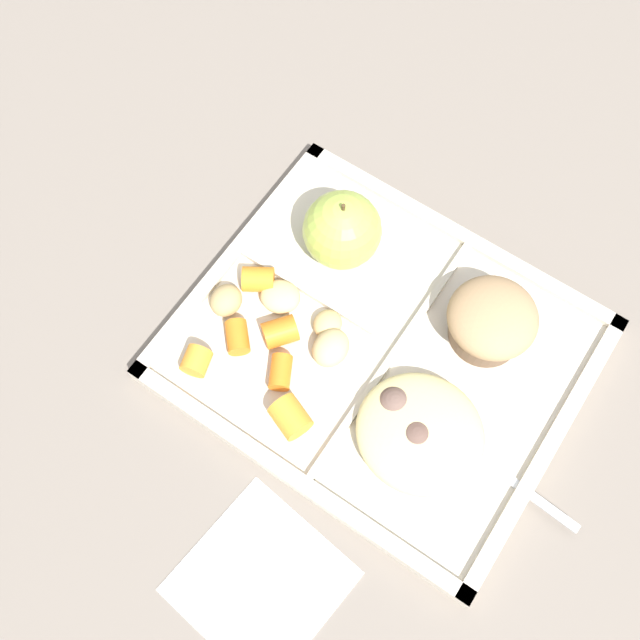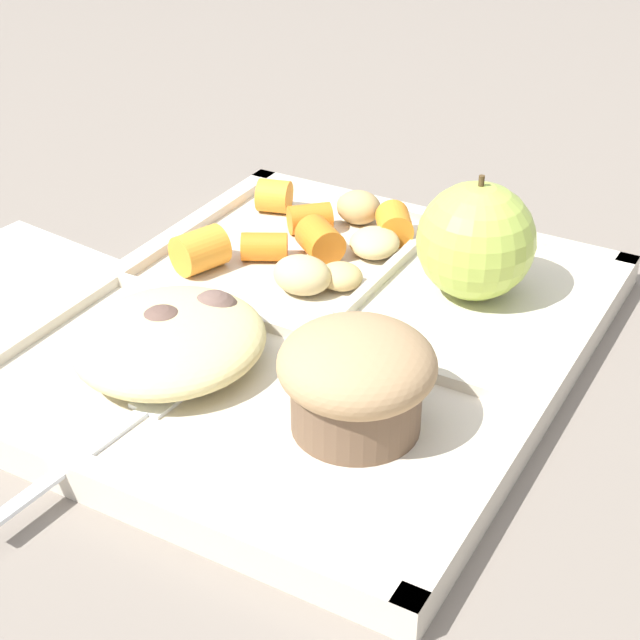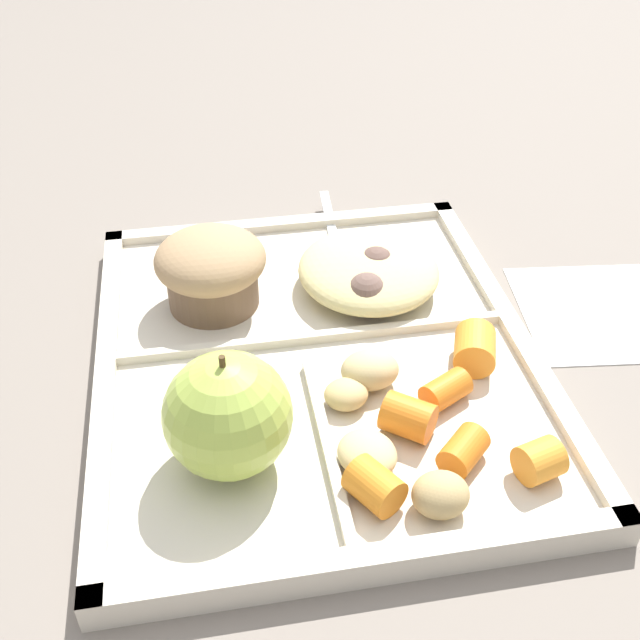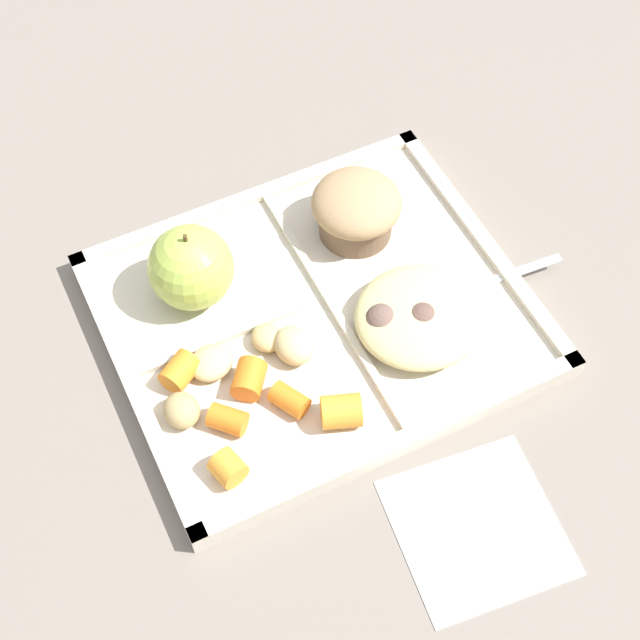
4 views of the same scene
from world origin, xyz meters
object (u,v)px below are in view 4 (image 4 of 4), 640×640
(green_apple, at_px, (191,268))
(bran_muffin, at_px, (356,209))
(lunch_tray, at_px, (317,315))
(plastic_fork, at_px, (463,290))

(green_apple, distance_m, bran_muffin, 0.16)
(lunch_tray, xyz_separation_m, plastic_fork, (0.13, -0.04, 0.01))
(green_apple, relative_size, plastic_fork, 0.49)
(bran_muffin, bearing_deg, plastic_fork, -62.43)
(lunch_tray, xyz_separation_m, green_apple, (-0.09, 0.07, 0.04))
(bran_muffin, relative_size, plastic_fork, 0.49)
(lunch_tray, bearing_deg, bran_muffin, 42.43)
(lunch_tray, xyz_separation_m, bran_muffin, (0.07, 0.07, 0.04))
(green_apple, relative_size, bran_muffin, 0.99)
(green_apple, xyz_separation_m, bran_muffin, (0.16, 0.00, -0.01))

